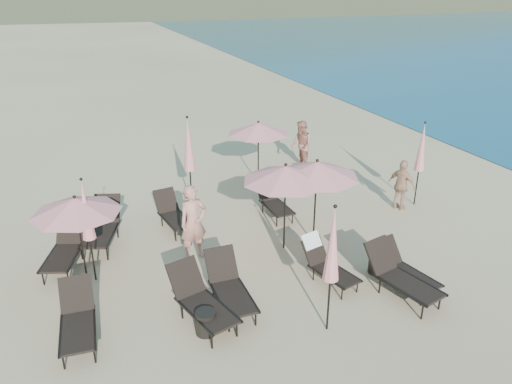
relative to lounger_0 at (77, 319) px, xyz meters
name	(u,v)px	position (x,y,z in m)	size (l,w,h in m)	color
ground	(320,299)	(4.87, -0.57, -0.45)	(800.00, 800.00, 0.00)	#D6BA8C
lounger_0	(77,319)	(0.00, 0.00, 0.00)	(0.75, 1.71, 0.96)	black
lounger_1	(201,300)	(2.30, -0.32, 0.03)	(1.13, 1.91, 1.03)	black
lounger_2	(229,286)	(2.99, -0.06, 0.02)	(0.70, 1.76, 1.00)	black
lounger_3	(326,262)	(5.31, 0.05, 0.00)	(0.89, 1.60, 0.94)	black
lounger_4	(400,275)	(6.50, -1.04, 0.03)	(1.09, 1.90, 1.03)	black
lounger_5	(404,269)	(6.81, -0.78, -0.02)	(0.89, 1.67, 0.91)	black
lounger_6	(65,248)	(-0.11, 2.86, 0.02)	(1.20, 1.87, 1.00)	black
lounger_7	(102,226)	(0.83, 3.65, 0.04)	(1.27, 1.96, 1.05)	black
lounger_8	(173,213)	(2.70, 3.84, -0.02)	(0.84, 1.67, 0.92)	black
lounger_9	(274,202)	(5.57, 3.58, -0.04)	(0.63, 1.55, 0.88)	black
umbrella_open_0	(76,206)	(0.28, 2.06, 1.40)	(1.94, 1.94, 2.09)	black
umbrella_open_1	(286,174)	(5.05, 1.73, 1.57)	(2.13, 2.13, 2.29)	black
umbrella_open_2	(317,169)	(5.87, 1.69, 1.58)	(2.13, 2.13, 2.30)	black
umbrella_open_3	(258,128)	(6.02, 5.92, 1.46)	(2.01, 2.01, 2.16)	black
umbrella_closed_0	(333,245)	(4.51, -1.49, 1.42)	(0.31, 0.31, 2.68)	black
umbrella_closed_1	(422,148)	(9.82, 2.67, 1.35)	(0.30, 0.30, 2.58)	black
umbrella_closed_2	(86,211)	(0.46, 1.96, 1.29)	(0.29, 0.29, 2.50)	black
umbrella_closed_3	(189,145)	(3.49, 4.91, 1.51)	(0.33, 0.33, 2.81)	black
side_table_0	(206,322)	(2.28, -0.73, -0.21)	(0.41, 0.41, 0.48)	black
side_table_1	(376,264)	(6.56, -0.12, -0.24)	(0.37, 0.37, 0.43)	black
beachgoer_a	(193,223)	(2.83, 2.11, 0.49)	(0.69, 0.45, 1.88)	tan
beachgoer_b	(301,145)	(7.98, 6.73, 0.42)	(0.84, 0.66, 1.73)	#AC6B59
beachgoer_c	(402,185)	(9.19, 2.56, 0.31)	(0.89, 0.37, 1.52)	tan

